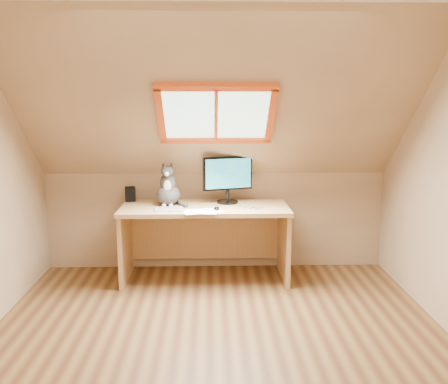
{
  "coord_description": "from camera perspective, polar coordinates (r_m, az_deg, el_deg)",
  "views": [
    {
      "loc": [
        -0.05,
        -3.34,
        1.75
      ],
      "look_at": [
        0.07,
        1.0,
        0.94
      ],
      "focal_mm": 40.0,
      "sensor_mm": 36.0,
      "label": 1
    }
  ],
  "objects": [
    {
      "name": "cables",
      "position": [
        4.72,
        1.74,
        -1.82
      ],
      "size": [
        0.51,
        0.26,
        0.01
      ],
      "color": "silver",
      "rests_on": "desk"
    },
    {
      "name": "mouse",
      "position": [
        4.64,
        -0.85,
        -1.89
      ],
      "size": [
        0.06,
        0.1,
        0.03
      ],
      "primitive_type": "ellipsoid",
      "rotation": [
        0.0,
        0.0,
        -0.02
      ],
      "color": "black",
      "rests_on": "desk"
    },
    {
      "name": "desk_speaker",
      "position": [
        5.12,
        -10.67,
        -0.24
      ],
      "size": [
        0.12,
        0.12,
        0.14
      ],
      "primitive_type": "cube",
      "rotation": [
        0.0,
        0.0,
        0.23
      ],
      "color": "black",
      "rests_on": "desk"
    },
    {
      "name": "graphics_tablet",
      "position": [
        4.68,
        -6.33,
        -1.96
      ],
      "size": [
        0.28,
        0.22,
        0.01
      ],
      "primitive_type": "cube",
      "rotation": [
        0.0,
        0.0,
        0.11
      ],
      "color": "#B2B2B7",
      "rests_on": "desk"
    },
    {
      "name": "monitor",
      "position": [
        4.9,
        0.43,
        1.78
      ],
      "size": [
        0.49,
        0.21,
        0.46
      ],
      "color": "black",
      "rests_on": "desk"
    },
    {
      "name": "papers",
      "position": [
        4.57,
        -2.39,
        -2.24
      ],
      "size": [
        0.35,
        0.3,
        0.01
      ],
      "color": "white",
      "rests_on": "desk"
    },
    {
      "name": "desk",
      "position": [
        4.94,
        -2.18,
        -3.97
      ],
      "size": [
        1.61,
        0.71,
        0.74
      ],
      "color": "tan",
      "rests_on": "ground"
    },
    {
      "name": "ground",
      "position": [
        3.77,
        -0.65,
        -17.12
      ],
      "size": [
        3.5,
        3.5,
        0.0
      ],
      "primitive_type": "plane",
      "color": "brown",
      "rests_on": "ground"
    },
    {
      "name": "cat",
      "position": [
        4.87,
        -6.41,
        0.29
      ],
      "size": [
        0.24,
        0.28,
        0.43
      ],
      "color": "#47423F",
      "rests_on": "desk"
    },
    {
      "name": "room_shell",
      "position": [
        3.26,
        -0.68,
        4.94
      ],
      "size": [
        3.52,
        3.52,
        2.41
      ],
      "color": "tan",
      "rests_on": "ground"
    }
  ]
}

